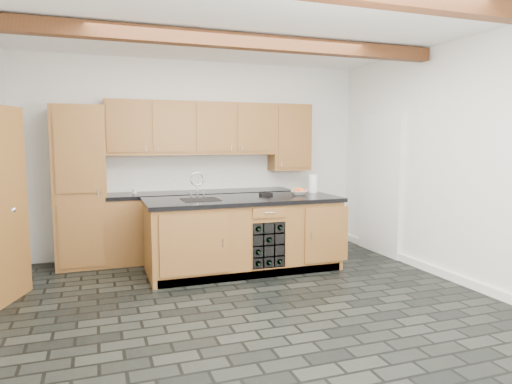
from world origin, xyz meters
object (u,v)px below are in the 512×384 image
(fruit_bowl, at_px, (299,193))
(paper_towel, at_px, (313,183))
(kitchen_scale, at_px, (266,194))
(island, at_px, (244,234))

(fruit_bowl, height_order, paper_towel, paper_towel)
(kitchen_scale, xyz_separation_m, paper_towel, (0.76, 0.13, 0.10))
(kitchen_scale, xyz_separation_m, fruit_bowl, (0.46, -0.06, 0.00))
(island, distance_m, paper_towel, 1.29)
(kitchen_scale, distance_m, fruit_bowl, 0.46)
(kitchen_scale, bearing_deg, paper_towel, 3.32)
(island, height_order, kitchen_scale, kitchen_scale)
(island, bearing_deg, kitchen_scale, 24.43)
(fruit_bowl, bearing_deg, kitchen_scale, 172.84)
(kitchen_scale, bearing_deg, fruit_bowl, -13.36)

